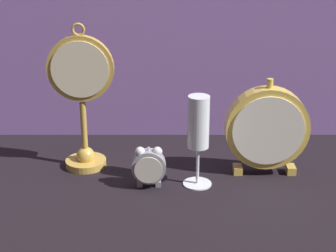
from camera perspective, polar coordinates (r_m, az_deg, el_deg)
ground_plane at (r=1.22m, az=0.02°, el=-6.59°), size 4.00×4.00×0.00m
pocket_watch_on_stand at (r=1.28m, az=-8.72°, el=2.57°), size 0.15×0.10×0.34m
alarm_clock_twin_bell at (r=1.21m, az=-1.95°, el=-3.99°), size 0.07×0.03×0.09m
mantel_clock_silver at (r=1.27m, az=10.02°, el=-0.24°), size 0.19×0.04×0.23m
champagne_flute at (r=1.19m, az=3.11°, el=-0.30°), size 0.06×0.06×0.20m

